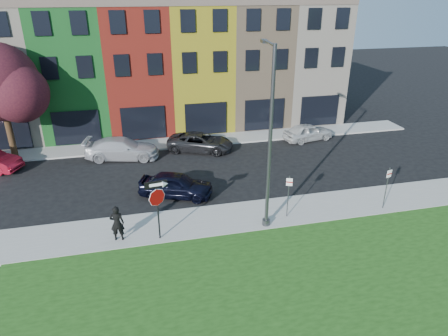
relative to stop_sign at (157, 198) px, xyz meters
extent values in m
plane|color=black|center=(5.02, -1.92, -2.32)|extent=(120.00, 120.00, 0.00)
cube|color=#999791|center=(7.02, 1.08, -2.26)|extent=(40.00, 3.00, 0.12)
cube|color=#999791|center=(2.02, 13.08, -2.26)|extent=(40.00, 2.40, 0.12)
cube|color=beige|center=(-9.98, 19.28, 2.68)|extent=(5.00, 10.00, 10.00)
cube|color=#258831|center=(-4.98, 19.28, 2.68)|extent=(5.00, 10.00, 10.00)
cube|color=#B0291D|center=(0.02, 19.28, 2.68)|extent=(5.00, 10.00, 10.00)
cube|color=yellow|center=(5.02, 19.28, 2.68)|extent=(5.00, 10.00, 10.00)
cube|color=#91785D|center=(10.02, 19.28, 2.68)|extent=(5.00, 10.00, 10.00)
cube|color=beige|center=(15.02, 19.28, 2.68)|extent=(5.00, 10.00, 10.00)
cube|color=black|center=(2.52, 14.22, -0.82)|extent=(30.00, 0.12, 2.60)
cylinder|color=black|center=(0.00, 0.02, -0.70)|extent=(0.08, 0.08, 3.00)
cylinder|color=white|center=(0.00, 0.00, 0.05)|extent=(0.87, 0.13, 0.88)
cylinder|color=maroon|center=(0.00, -0.02, 0.05)|extent=(0.83, 0.12, 0.84)
cube|color=black|center=(0.00, 0.00, 0.71)|extent=(1.05, 0.16, 0.34)
cube|color=white|center=(0.00, -0.03, 0.71)|extent=(0.66, 0.10, 0.14)
imported|color=black|center=(-1.93, 0.36, -1.29)|extent=(0.76, 0.58, 1.81)
imported|color=black|center=(1.33, 4.34, -1.59)|extent=(4.57, 5.42, 1.45)
imported|color=#B2B2B7|center=(-1.70, 10.95, -1.57)|extent=(3.98, 5.93, 1.50)
imported|color=black|center=(3.99, 11.13, -1.64)|extent=(5.61, 6.41, 1.35)
imported|color=silver|center=(12.77, 11.38, -1.62)|extent=(3.23, 4.71, 1.39)
cylinder|color=#45474A|center=(5.39, -0.02, 2.27)|extent=(0.18, 0.18, 8.94)
cylinder|color=#45474A|center=(5.39, -0.02, -2.05)|extent=(0.40, 0.40, 0.30)
cylinder|color=#45474A|center=(5.49, 0.97, 6.64)|extent=(0.32, 2.00, 0.12)
cube|color=#45474A|center=(5.60, 2.07, 6.59)|extent=(0.30, 0.57, 0.16)
cylinder|color=#45474A|center=(6.73, 0.52, -1.01)|extent=(0.05, 0.05, 2.37)
cube|color=white|center=(6.73, 0.49, -0.16)|extent=(0.30, 0.15, 0.42)
cube|color=maroon|center=(6.73, 0.47, -0.16)|extent=(0.30, 0.14, 0.06)
cylinder|color=#45474A|center=(12.20, 0.12, -0.98)|extent=(0.05, 0.05, 2.43)
cube|color=white|center=(12.20, 0.09, -0.10)|extent=(0.32, 0.09, 0.42)
cube|color=maroon|center=(12.20, 0.07, -0.10)|extent=(0.31, 0.08, 0.06)
cylinder|color=black|center=(-9.26, 12.81, -0.43)|extent=(0.44, 0.44, 3.53)
sphere|color=black|center=(-7.97, 12.03, 2.51)|extent=(3.90, 3.90, 3.90)
sphere|color=black|center=(-9.00, 13.33, 4.07)|extent=(3.12, 3.12, 3.12)
camera|label=1|loc=(-0.71, -16.49, 8.86)|focal=32.00mm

